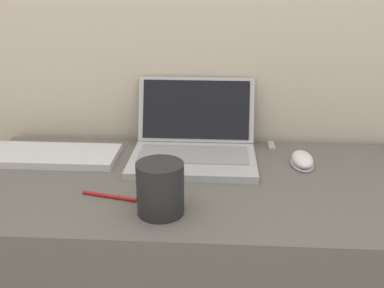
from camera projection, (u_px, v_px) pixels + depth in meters
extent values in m
cube|color=#ADADB2|center=(193.00, 161.00, 1.22)|extent=(0.34, 0.23, 0.02)
cube|color=gray|center=(193.00, 154.00, 1.24)|extent=(0.30, 0.13, 0.00)
cube|color=#ADADB2|center=(196.00, 110.00, 1.33)|extent=(0.34, 0.08, 0.18)
cube|color=black|center=(196.00, 110.00, 1.32)|extent=(0.31, 0.07, 0.16)
cylinder|color=#232326|center=(160.00, 188.00, 0.96)|extent=(0.10, 0.10, 0.12)
cylinder|color=black|center=(160.00, 165.00, 0.94)|extent=(0.09, 0.09, 0.01)
ellipsoid|color=#B2B2B7|center=(302.00, 164.00, 1.22)|extent=(0.06, 0.11, 0.01)
ellipsoid|color=silver|center=(302.00, 159.00, 1.22)|extent=(0.06, 0.11, 0.03)
cube|color=silver|center=(39.00, 155.00, 1.26)|extent=(0.44, 0.16, 0.02)
cube|color=#99999E|center=(271.00, 146.00, 1.34)|extent=(0.02, 0.06, 0.01)
cylinder|color=#A51E1E|center=(109.00, 196.00, 1.04)|extent=(0.13, 0.04, 0.01)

